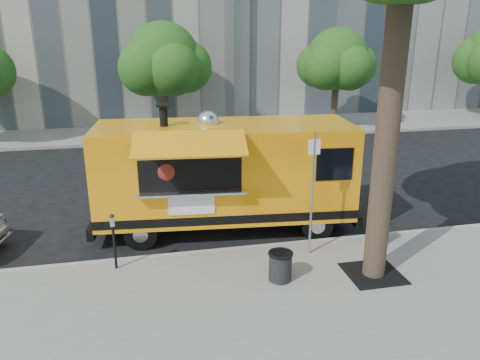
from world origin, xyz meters
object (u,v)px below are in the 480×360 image
at_px(sign_post, 312,187).
at_px(food_truck, 224,173).
at_px(far_tree_c, 337,59).
at_px(trash_bin_left, 280,265).
at_px(parking_meter, 113,235).
at_px(trash_bin_right, 380,231).
at_px(far_tree_b, 163,59).

relative_size(sign_post, food_truck, 0.41).
bearing_deg(far_tree_c, trash_bin_left, -116.56).
distance_m(parking_meter, trash_bin_right, 6.52).
bearing_deg(far_tree_b, far_tree_c, -1.91).
bearing_deg(sign_post, trash_bin_left, -134.86).
distance_m(far_tree_c, trash_bin_right, 14.84).
bearing_deg(far_tree_b, parking_meter, -98.10).
distance_m(sign_post, parking_meter, 4.64).
bearing_deg(far_tree_b, sign_post, -79.85).
height_order(parking_meter, food_truck, food_truck).
bearing_deg(trash_bin_right, far_tree_b, 107.75).
distance_m(parking_meter, food_truck, 3.49).
distance_m(far_tree_c, food_truck, 14.52).
distance_m(sign_post, trash_bin_left, 2.01).
bearing_deg(trash_bin_left, sign_post, 45.14).
xyz_separation_m(far_tree_b, parking_meter, (-2.00, -14.05, -2.85)).
distance_m(sign_post, trash_bin_right, 2.40).
bearing_deg(food_truck, sign_post, -45.88).
xyz_separation_m(far_tree_c, trash_bin_left, (-7.50, -15.00, -3.22)).
xyz_separation_m(sign_post, parking_meter, (-4.55, 0.20, -0.87)).
relative_size(trash_bin_left, trash_bin_right, 1.12).
bearing_deg(sign_post, food_truck, 128.84).
height_order(sign_post, trash_bin_left, sign_post).
bearing_deg(far_tree_c, parking_meter, -128.66).
bearing_deg(trash_bin_left, food_truck, 101.72).
height_order(trash_bin_left, trash_bin_right, trash_bin_left).
xyz_separation_m(far_tree_b, sign_post, (2.55, -14.25, -1.98)).
relative_size(parking_meter, trash_bin_left, 2.06).
height_order(far_tree_b, sign_post, far_tree_b).
bearing_deg(trash_bin_right, far_tree_c, 71.89).
distance_m(far_tree_c, sign_post, 15.48).
height_order(parking_meter, trash_bin_right, parking_meter).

